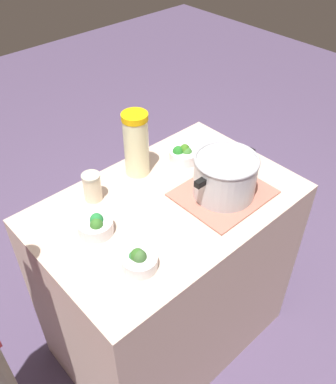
# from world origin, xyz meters

# --- Properties ---
(ground_plane) EXTENTS (8.00, 8.00, 0.00)m
(ground_plane) POSITION_xyz_m (0.00, 0.00, 0.00)
(ground_plane) COLOR #4F405D
(counter_slab) EXTENTS (1.02, 0.66, 0.91)m
(counter_slab) POSITION_xyz_m (0.00, 0.00, 0.46)
(counter_slab) COLOR #C7AA97
(counter_slab) RESTS_ON ground_plane
(dish_cloth) EXTENTS (0.34, 0.29, 0.01)m
(dish_cloth) POSITION_xyz_m (-0.19, 0.11, 0.91)
(dish_cloth) COLOR #A86555
(dish_cloth) RESTS_ON counter_slab
(cooking_pot) EXTENTS (0.31, 0.24, 0.16)m
(cooking_pot) POSITION_xyz_m (-0.19, 0.11, 1.00)
(cooking_pot) COLOR #B7B7BC
(cooking_pot) RESTS_ON dish_cloth
(lemonade_pitcher) EXTENTS (0.10, 0.10, 0.27)m
(lemonade_pitcher) POSITION_xyz_m (-0.04, -0.22, 1.05)
(lemonade_pitcher) COLOR beige
(lemonade_pitcher) RESTS_ON counter_slab
(mason_jar) EXTENTS (0.07, 0.07, 0.11)m
(mason_jar) POSITION_xyz_m (0.20, -0.21, 0.97)
(mason_jar) COLOR beige
(mason_jar) RESTS_ON counter_slab
(broccoli_bowl_front) EXTENTS (0.13, 0.13, 0.08)m
(broccoli_bowl_front) POSITION_xyz_m (-0.23, -0.15, 0.94)
(broccoli_bowl_front) COLOR silver
(broccoli_bowl_front) RESTS_ON counter_slab
(broccoli_bowl_center) EXTENTS (0.11, 0.11, 0.07)m
(broccoli_bowl_center) POSITION_xyz_m (0.28, 0.17, 0.94)
(broccoli_bowl_center) COLOR silver
(broccoli_bowl_center) RESTS_ON counter_slab
(broccoli_bowl_back) EXTENTS (0.12, 0.12, 0.08)m
(broccoli_bowl_back) POSITION_xyz_m (0.29, -0.05, 0.94)
(broccoli_bowl_back) COLOR silver
(broccoli_bowl_back) RESTS_ON counter_slab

